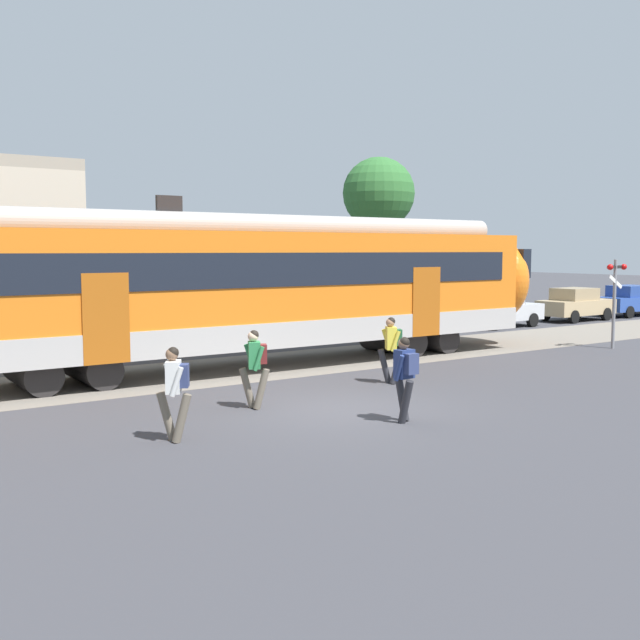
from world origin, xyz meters
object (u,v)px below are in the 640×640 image
(parked_car_silver, at_px, (499,309))
(crossing_signal, at_px, (615,289))
(pedestrian_green, at_px, (255,362))
(parked_car_blue, at_px, (631,300))
(pedestrian_navy, at_px, (405,372))
(pedestrian_white, at_px, (175,385))
(pedestrian_yellow, at_px, (392,344))
(parked_car_tan, at_px, (576,304))

(parked_car_silver, xyz_separation_m, crossing_signal, (-2.12, -6.97, 1.23))
(pedestrian_green, height_order, parked_car_silver, pedestrian_green)
(crossing_signal, bearing_deg, parked_car_blue, 30.75)
(pedestrian_green, distance_m, pedestrian_navy, 3.24)
(pedestrian_white, xyz_separation_m, pedestrian_yellow, (6.75, 2.22, 0.00))
(parked_car_blue, bearing_deg, parked_car_silver, -179.87)
(pedestrian_white, relative_size, pedestrian_navy, 1.00)
(parked_car_silver, bearing_deg, pedestrian_green, -153.22)
(pedestrian_white, height_order, pedestrian_green, same)
(pedestrian_navy, distance_m, crossing_signal, 13.68)
(pedestrian_white, bearing_deg, parked_car_blue, 19.21)
(pedestrian_green, xyz_separation_m, parked_car_blue, (26.48, 8.52, -0.21))
(pedestrian_navy, bearing_deg, pedestrian_green, 122.85)
(parked_car_tan, bearing_deg, parked_car_blue, 0.34)
(pedestrian_white, height_order, crossing_signal, crossing_signal)
(pedestrian_green, height_order, parked_car_tan, pedestrian_green)
(pedestrian_white, distance_m, crossing_signal, 17.51)
(pedestrian_white, distance_m, parked_car_blue, 30.67)
(parked_car_blue, distance_m, crossing_signal, 13.74)
(parked_car_silver, height_order, crossing_signal, crossing_signal)
(parked_car_tan, relative_size, parked_car_blue, 0.99)
(pedestrian_green, height_order, crossing_signal, crossing_signal)
(pedestrian_navy, xyz_separation_m, crossing_signal, (12.97, 4.25, 1.02))
(pedestrian_green, relative_size, pedestrian_yellow, 1.00)
(pedestrian_white, xyz_separation_m, pedestrian_green, (2.48, 1.57, 0.00))
(pedestrian_yellow, xyz_separation_m, crossing_signal, (10.46, 0.87, 1.02))
(pedestrian_yellow, bearing_deg, parked_car_silver, 31.95)
(pedestrian_navy, relative_size, parked_car_blue, 0.41)
(parked_car_silver, bearing_deg, pedestrian_navy, -143.35)
(pedestrian_yellow, distance_m, parked_car_tan, 19.45)
(parked_car_silver, distance_m, parked_car_blue, 9.64)
(pedestrian_white, bearing_deg, pedestrian_yellow, 18.25)
(pedestrian_white, distance_m, pedestrian_green, 2.94)
(parked_car_tan, bearing_deg, parked_car_silver, 179.95)
(parked_car_tan, relative_size, crossing_signal, 1.34)
(pedestrian_yellow, height_order, crossing_signal, crossing_signal)
(pedestrian_yellow, xyz_separation_m, parked_car_silver, (12.58, 7.84, -0.21))
(parked_car_blue, bearing_deg, pedestrian_yellow, -160.51)
(pedestrian_navy, xyz_separation_m, pedestrian_yellow, (2.50, 3.38, 0.00))
(pedestrian_green, height_order, parked_car_blue, pedestrian_green)
(pedestrian_navy, distance_m, parked_car_silver, 18.80)
(parked_car_silver, relative_size, parked_car_blue, 1.00)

